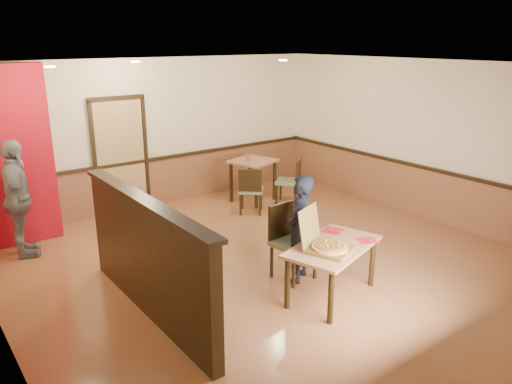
# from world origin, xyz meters

# --- Properties ---
(floor) EXTENTS (7.00, 7.00, 0.00)m
(floor) POSITION_xyz_m (0.00, 0.00, 0.00)
(floor) COLOR #AA6A42
(floor) RESTS_ON ground
(ceiling) EXTENTS (7.00, 7.00, 0.00)m
(ceiling) POSITION_xyz_m (0.00, 0.00, 2.80)
(ceiling) COLOR black
(ceiling) RESTS_ON wall_back
(wall_back) EXTENTS (7.00, 0.00, 7.00)m
(wall_back) POSITION_xyz_m (0.00, 3.50, 1.40)
(wall_back) COLOR #FFEBC7
(wall_back) RESTS_ON floor
(wall_right) EXTENTS (0.00, 7.00, 7.00)m
(wall_right) POSITION_xyz_m (3.50, 0.00, 1.40)
(wall_right) COLOR #FFEBC7
(wall_right) RESTS_ON floor
(wainscot_back) EXTENTS (7.00, 0.04, 0.90)m
(wainscot_back) POSITION_xyz_m (0.00, 3.47, 0.45)
(wainscot_back) COLOR brown
(wainscot_back) RESTS_ON floor
(chair_rail_back) EXTENTS (7.00, 0.06, 0.06)m
(chair_rail_back) POSITION_xyz_m (0.00, 3.45, 0.92)
(chair_rail_back) COLOR black
(chair_rail_back) RESTS_ON wall_back
(wainscot_right) EXTENTS (0.04, 7.00, 0.90)m
(wainscot_right) POSITION_xyz_m (3.47, 0.00, 0.45)
(wainscot_right) COLOR brown
(wainscot_right) RESTS_ON floor
(chair_rail_right) EXTENTS (0.06, 7.00, 0.06)m
(chair_rail_right) POSITION_xyz_m (3.45, 0.00, 0.92)
(chair_rail_right) COLOR black
(chair_rail_right) RESTS_ON wall_right
(back_door) EXTENTS (0.90, 0.06, 2.10)m
(back_door) POSITION_xyz_m (-0.80, 3.46, 1.05)
(back_door) COLOR tan
(back_door) RESTS_ON wall_back
(booth_partition) EXTENTS (0.20, 3.10, 1.44)m
(booth_partition) POSITION_xyz_m (-2.00, -0.20, 0.74)
(booth_partition) COLOR black
(booth_partition) RESTS_ON floor
(spot_a) EXTENTS (0.14, 0.14, 0.02)m
(spot_a) POSITION_xyz_m (-2.30, 1.80, 2.78)
(spot_a) COLOR beige
(spot_a) RESTS_ON ceiling
(spot_b) EXTENTS (0.14, 0.14, 0.02)m
(spot_b) POSITION_xyz_m (-0.80, 2.50, 2.78)
(spot_b) COLOR beige
(spot_b) RESTS_ON ceiling
(spot_c) EXTENTS (0.14, 0.14, 0.02)m
(spot_c) POSITION_xyz_m (1.40, 1.50, 2.78)
(spot_c) COLOR beige
(spot_c) RESTS_ON ceiling
(main_table) EXTENTS (1.47, 1.10, 0.70)m
(main_table) POSITION_xyz_m (0.01, -1.19, 0.59)
(main_table) COLOR #BA794E
(main_table) RESTS_ON floor
(diner_chair) EXTENTS (0.55, 0.55, 1.02)m
(diner_chair) POSITION_xyz_m (-0.04, -0.44, 0.56)
(diner_chair) COLOR olive
(diner_chair) RESTS_ON floor
(side_chair_left) EXTENTS (0.62, 0.62, 0.88)m
(side_chair_left) POSITION_xyz_m (1.04, 1.94, 0.48)
(side_chair_left) COLOR olive
(side_chair_left) RESTS_ON floor
(side_chair_right) EXTENTS (0.62, 0.62, 0.90)m
(side_chair_right) POSITION_xyz_m (2.03, 1.94, 0.49)
(side_chair_right) COLOR olive
(side_chair_right) RESTS_ON floor
(side_table) EXTENTS (0.97, 0.97, 0.83)m
(side_table) POSITION_xyz_m (1.54, 2.54, 0.65)
(side_table) COLOR #BA794E
(side_table) RESTS_ON floor
(diner) EXTENTS (0.64, 0.59, 1.46)m
(diner) POSITION_xyz_m (-0.01, -0.59, 0.73)
(diner) COLOR black
(diner) RESTS_ON floor
(passerby) EXTENTS (0.67, 1.11, 1.77)m
(passerby) POSITION_xyz_m (-2.79, 2.45, 0.89)
(passerby) COLOR gray
(passerby) RESTS_ON floor
(pizza_box) EXTENTS (0.65, 0.70, 0.50)m
(pizza_box) POSITION_xyz_m (-0.16, -1.24, 0.76)
(pizza_box) COLOR brown
(pizza_box) RESTS_ON main_table
(pizza) EXTENTS (0.50, 0.50, 0.03)m
(pizza) POSITION_xyz_m (-0.14, -1.29, 0.75)
(pizza) COLOR #E6A253
(pizza) RESTS_ON pizza_box
(napkin_near) EXTENTS (0.28, 0.28, 0.01)m
(napkin_near) POSITION_xyz_m (0.46, -1.34, 0.70)
(napkin_near) COLOR red
(napkin_near) RESTS_ON main_table
(napkin_far) EXTENTS (0.30, 0.30, 0.01)m
(napkin_far) POSITION_xyz_m (0.35, -0.85, 0.70)
(napkin_far) COLOR red
(napkin_far) RESTS_ON main_table
(condiment) EXTENTS (0.06, 0.06, 0.14)m
(condiment) POSITION_xyz_m (1.43, 2.55, 0.91)
(condiment) COLOR #97491B
(condiment) RESTS_ON side_table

